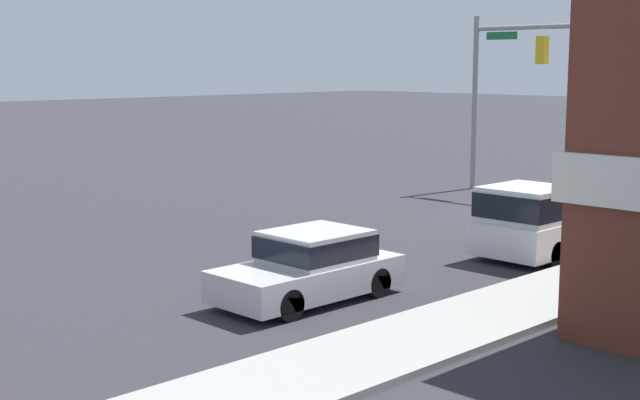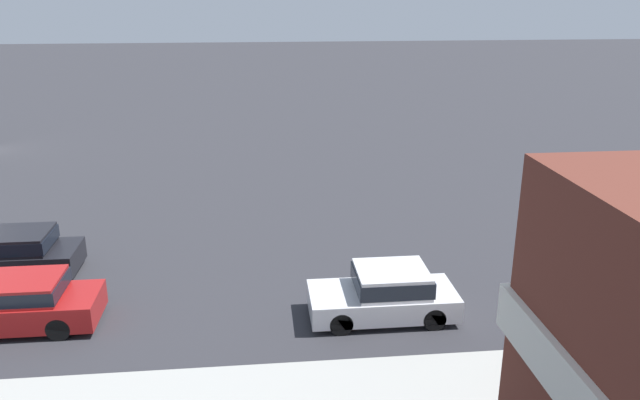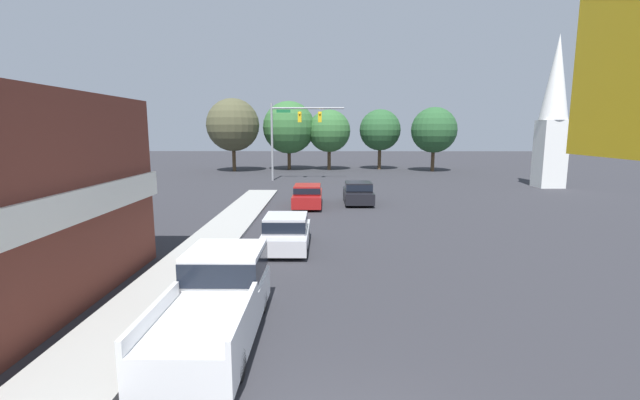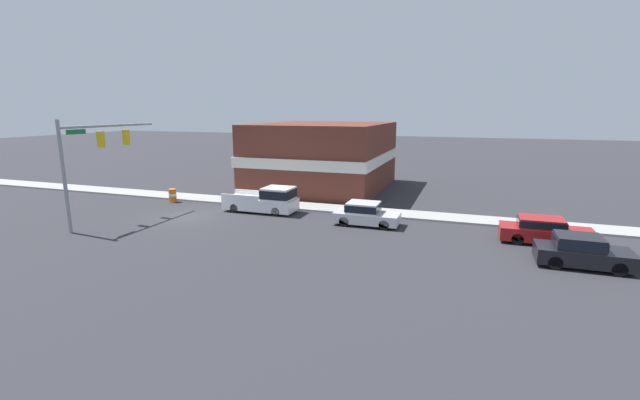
# 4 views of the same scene
# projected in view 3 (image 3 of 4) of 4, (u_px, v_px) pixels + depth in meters

# --- Properties ---
(far_signal_assembly) EXTENTS (7.38, 0.49, 7.78)m
(far_signal_assembly) POSITION_uv_depth(u_px,v_px,m) (293.00, 125.00, 42.96)
(far_signal_assembly) COLOR gray
(far_signal_assembly) RESTS_ON ground
(car_lead) EXTENTS (1.92, 4.24, 1.51)m
(car_lead) POSITION_uv_depth(u_px,v_px,m) (286.00, 231.00, 18.56)
(car_lead) COLOR black
(car_lead) RESTS_ON ground
(car_oncoming) EXTENTS (1.94, 4.22, 1.54)m
(car_oncoming) POSITION_uv_depth(u_px,v_px,m) (358.00, 192.00, 30.03)
(car_oncoming) COLOR black
(car_oncoming) RESTS_ON ground
(car_second_ahead) EXTENTS (1.88, 4.88, 1.48)m
(car_second_ahead) POSITION_uv_depth(u_px,v_px,m) (308.00, 195.00, 28.94)
(car_second_ahead) COLOR black
(car_second_ahead) RESTS_ON ground
(pickup_truck_parked) EXTENTS (2.09, 5.43, 1.93)m
(pickup_truck_parked) POSITION_uv_depth(u_px,v_px,m) (218.00, 295.00, 10.93)
(pickup_truck_parked) COLOR black
(pickup_truck_parked) RESTS_ON ground
(church_steeple) EXTENTS (2.39, 2.39, 13.33)m
(church_steeple) POSITION_uv_depth(u_px,v_px,m) (554.00, 109.00, 37.73)
(church_steeple) COLOR white
(church_steeple) RESTS_ON ground
(backdrop_tree_left_far) EXTENTS (6.50, 6.50, 9.00)m
(backdrop_tree_left_far) POSITION_uv_depth(u_px,v_px,m) (233.00, 125.00, 52.76)
(backdrop_tree_left_far) COLOR #4C3823
(backdrop_tree_left_far) RESTS_ON ground
(backdrop_tree_left_mid) EXTENTS (6.68, 6.68, 8.80)m
(backdrop_tree_left_mid) POSITION_uv_depth(u_px,v_px,m) (289.00, 127.00, 54.93)
(backdrop_tree_left_mid) COLOR #4C3823
(backdrop_tree_left_mid) RESTS_ON ground
(backdrop_tree_center) EXTENTS (5.43, 5.43, 7.73)m
(backdrop_tree_center) POSITION_uv_depth(u_px,v_px,m) (329.00, 131.00, 54.91)
(backdrop_tree_center) COLOR #4C3823
(backdrop_tree_center) RESTS_ON ground
(backdrop_tree_right_mid) EXTENTS (5.33, 5.33, 7.80)m
(backdrop_tree_right_mid) POSITION_uv_depth(u_px,v_px,m) (380.00, 130.00, 55.66)
(backdrop_tree_right_mid) COLOR #4C3823
(backdrop_tree_right_mid) RESTS_ON ground
(backdrop_tree_right_far) EXTENTS (5.60, 5.60, 7.93)m
(backdrop_tree_right_far) POSITION_uv_depth(u_px,v_px,m) (434.00, 130.00, 52.79)
(backdrop_tree_right_far) COLOR #4C3823
(backdrop_tree_right_far) RESTS_ON ground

